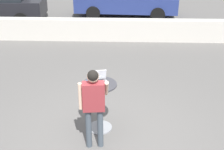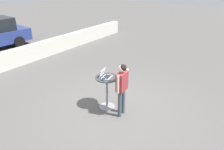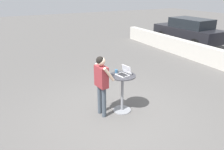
{
  "view_description": "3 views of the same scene",
  "coord_description": "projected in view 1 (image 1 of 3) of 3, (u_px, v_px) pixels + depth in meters",
  "views": [
    {
      "loc": [
        0.32,
        -5.02,
        3.83
      ],
      "look_at": [
        0.14,
        0.28,
        1.21
      ],
      "focal_mm": 50.0,
      "sensor_mm": 36.0,
      "label": 1
    },
    {
      "loc": [
        -4.63,
        -3.26,
        3.79
      ],
      "look_at": [
        -0.06,
        0.1,
        1.12
      ],
      "focal_mm": 35.0,
      "sensor_mm": 36.0,
      "label": 2
    },
    {
      "loc": [
        4.34,
        -2.41,
        3.09
      ],
      "look_at": [
        -0.23,
        0.01,
        1.04
      ],
      "focal_mm": 35.0,
      "sensor_mm": 36.0,
      "label": 3
    }
  ],
  "objects": [
    {
      "name": "ground_plane",
      "position": [
        105.0,
        136.0,
        6.2
      ],
      "size": [
        50.0,
        50.0,
        0.0
      ],
      "primitive_type": "plane",
      "color": "#5B5956"
    },
    {
      "name": "pavement_kerb",
      "position": [
        113.0,
        30.0,
        11.0
      ],
      "size": [
        15.59,
        0.35,
        0.77
      ],
      "color": "beige",
      "rests_on": "ground_plane"
    },
    {
      "name": "cafe_table",
      "position": [
        100.0,
        101.0,
        6.15
      ],
      "size": [
        0.68,
        0.68,
        1.03
      ],
      "color": "gray",
      "rests_on": "ground_plane"
    },
    {
      "name": "laptop",
      "position": [
        99.0,
        80.0,
        5.99
      ],
      "size": [
        0.37,
        0.35,
        0.23
      ],
      "color": "silver",
      "rests_on": "cafe_table"
    },
    {
      "name": "coffee_mug",
      "position": [
        87.0,
        83.0,
        5.91
      ],
      "size": [
        0.11,
        0.08,
        0.09
      ],
      "color": "#336084",
      "rests_on": "cafe_table"
    },
    {
      "name": "standing_person",
      "position": [
        94.0,
        100.0,
        5.48
      ],
      "size": [
        0.54,
        0.38,
        1.6
      ],
      "color": "#424C56",
      "rests_on": "ground_plane"
    }
  ]
}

